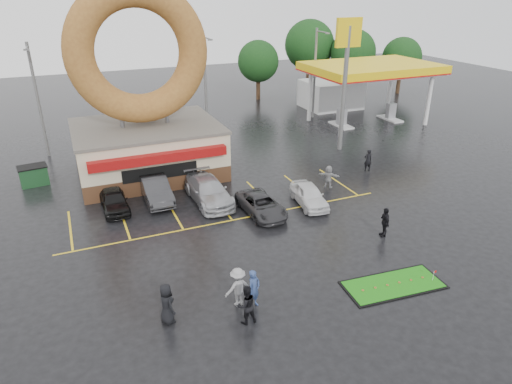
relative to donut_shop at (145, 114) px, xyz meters
name	(u,v)px	position (x,y,z in m)	size (l,w,h in m)	color
ground	(254,248)	(3.00, -12.97, -4.46)	(120.00, 120.00, 0.00)	black
donut_shop	(145,114)	(0.00, 0.00, 0.00)	(10.20, 8.70, 13.50)	#472B19
gas_station	(353,81)	(23.00, 7.97, -0.77)	(12.30, 13.65, 5.90)	silver
shell_sign	(346,61)	(16.00, -0.97, 2.91)	(2.20, 0.36, 10.60)	slate
streetlight_left	(38,98)	(-7.00, 6.95, 0.32)	(0.40, 2.21, 9.00)	slate
streetlight_mid	(205,82)	(7.00, 7.95, 0.32)	(0.40, 2.21, 9.00)	slate
streetlight_right	(315,72)	(19.00, 8.95, 0.32)	(0.40, 2.21, 9.00)	slate
tree_far_a	(353,52)	(29.00, 17.03, 0.72)	(5.60, 5.60, 8.00)	#332114
tree_far_b	(402,57)	(35.00, 15.03, 0.07)	(4.90, 4.90, 7.00)	#332114
tree_far_c	(309,45)	(25.00, 21.03, 1.37)	(6.30, 6.30, 9.00)	#332114
tree_far_d	(258,61)	(17.00, 19.03, 0.07)	(4.90, 4.90, 7.00)	#332114
car_black	(114,200)	(-3.27, -5.37, -3.81)	(1.55, 3.84, 1.31)	black
car_dgrey	(155,189)	(-0.59, -4.97, -3.70)	(1.61, 4.61, 1.52)	#2A2A2C
car_silver	(209,191)	(2.51, -6.53, -3.70)	(2.14, 5.27, 1.53)	#A6A6AB
car_grey	(261,205)	(4.94, -9.47, -3.87)	(1.97, 4.28, 1.19)	#313033
car_white	(309,195)	(8.26, -9.47, -3.80)	(1.56, 3.88, 1.32)	silver
person_blue	(254,289)	(1.08, -17.47, -3.55)	(0.67, 0.44, 1.83)	navy
person_blackjkt	(246,305)	(0.40, -18.29, -3.58)	(0.86, 0.67, 1.76)	black
person_hoodie	(238,287)	(0.49, -17.09, -3.54)	(1.19, 0.69, 1.85)	gray
person_bystander	(167,304)	(-2.60, -16.99, -3.55)	(0.90, 0.58, 1.84)	black
person_cameraman	(385,222)	(10.17, -14.61, -3.60)	(1.01, 0.42, 1.73)	black
person_walker_near	(328,177)	(10.82, -7.60, -3.67)	(1.48, 0.47, 1.60)	gray
person_walker_far	(368,160)	(15.19, -6.07, -3.61)	(0.62, 0.41, 1.71)	black
dumpster	(34,176)	(-7.94, 0.95, -3.81)	(1.80, 1.20, 1.30)	#1B4623
putting_green	(393,285)	(7.70, -18.63, -4.43)	(4.90, 2.45, 0.59)	black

